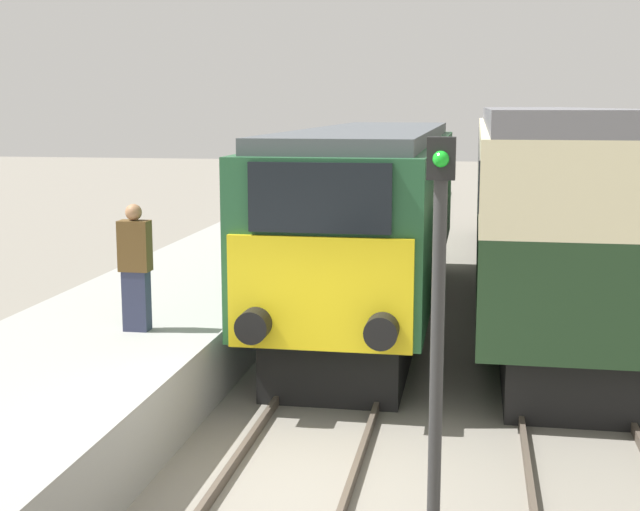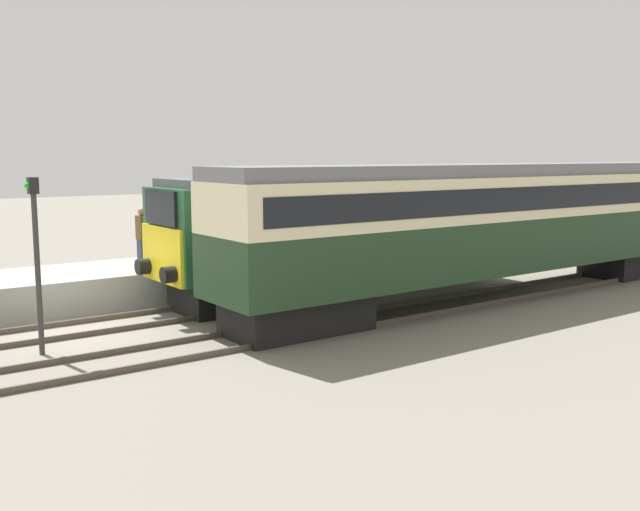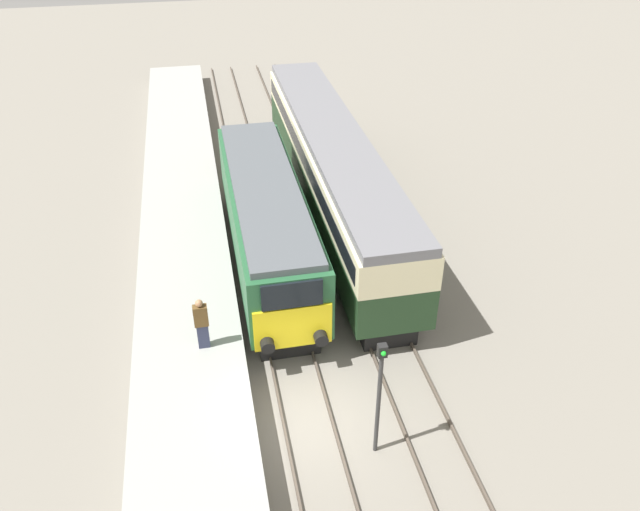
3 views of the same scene
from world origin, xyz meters
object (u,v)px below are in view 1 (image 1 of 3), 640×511
object	(u,v)px
locomotive	(373,214)
person_on_platform	(136,268)
passenger_carriage	(538,181)
signal_post	(438,322)

from	to	relation	value
locomotive	person_on_platform	bearing A→B (deg)	-116.74
passenger_carriage	person_on_platform	xyz separation A→B (m)	(-6.18, -9.01, -0.60)
locomotive	person_on_platform	size ratio (longest dim) A/B	6.85
signal_post	locomotive	bearing A→B (deg)	99.86
locomotive	signal_post	bearing A→B (deg)	-80.14
locomotive	person_on_platform	distance (m)	6.18
person_on_platform	locomotive	bearing A→B (deg)	63.26
passenger_carriage	person_on_platform	distance (m)	10.94
locomotive	passenger_carriage	size ratio (longest dim) A/B	0.65
locomotive	person_on_platform	xyz separation A→B (m)	(-2.78, -5.52, -0.16)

